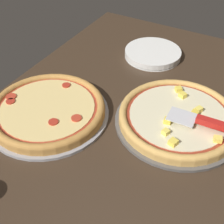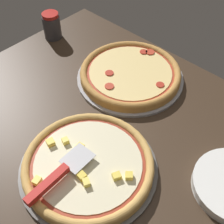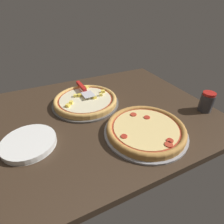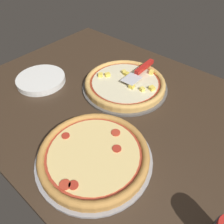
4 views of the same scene
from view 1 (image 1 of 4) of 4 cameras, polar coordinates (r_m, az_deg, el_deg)
ground_plane at (r=103.11cm, az=5.22°, el=-1.09°), size 127.99×98.09×3.60cm
pizza_pan_front at (r=100.07cm, az=11.84°, el=-1.76°), size 39.30×39.30×1.00cm
pizza_front at (r=98.62cm, az=12.02°, el=-0.84°), size 36.95×36.95×4.03cm
pizza_pan_back at (r=102.70cm, az=-11.53°, el=-0.38°), size 39.00×39.00×1.00cm
pizza_back at (r=101.30cm, az=-11.69°, el=0.54°), size 36.66×36.66×3.36cm
serving_spatula at (r=93.81cm, az=17.95°, el=-2.18°), size 6.86×22.10×2.00cm
plate_stack at (r=130.73cm, az=7.47°, el=10.56°), size 22.87×22.87×2.80cm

